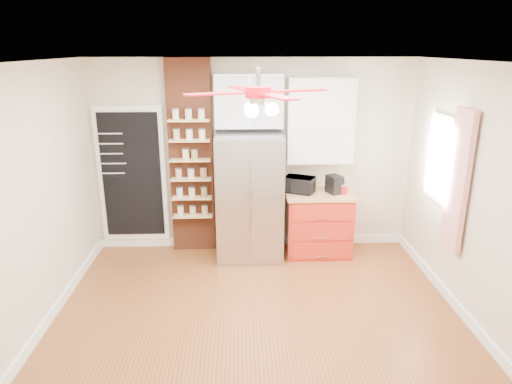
{
  "coord_description": "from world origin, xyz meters",
  "views": [
    {
      "loc": [
        -0.18,
        -4.3,
        2.83
      ],
      "look_at": [
        0.01,
        0.9,
        1.17
      ],
      "focal_mm": 32.0,
      "sensor_mm": 36.0,
      "label": 1
    }
  ],
  "objects_px": {
    "canister_left": "(343,190)",
    "pantry_jar_oats": "(186,154)",
    "fridge": "(249,196)",
    "ceiling_fan": "(258,93)",
    "toaster_oven": "(299,185)",
    "red_cabinet": "(318,223)",
    "coffee_maker": "(334,184)"
  },
  "relations": [
    {
      "from": "canister_left",
      "to": "pantry_jar_oats",
      "type": "bearing_deg",
      "value": 175.36
    },
    {
      "from": "fridge",
      "to": "ceiling_fan",
      "type": "height_order",
      "value": "ceiling_fan"
    },
    {
      "from": "toaster_oven",
      "to": "pantry_jar_oats",
      "type": "relative_size",
      "value": 3.04
    },
    {
      "from": "red_cabinet",
      "to": "toaster_oven",
      "type": "xyz_separation_m",
      "value": [
        -0.28,
        0.04,
        0.56
      ]
    },
    {
      "from": "ceiling_fan",
      "to": "canister_left",
      "type": "bearing_deg",
      "value": 52.42
    },
    {
      "from": "pantry_jar_oats",
      "to": "fridge",
      "type": "bearing_deg",
      "value": -10.09
    },
    {
      "from": "ceiling_fan",
      "to": "coffee_maker",
      "type": "bearing_deg",
      "value": 56.05
    },
    {
      "from": "fridge",
      "to": "toaster_oven",
      "type": "xyz_separation_m",
      "value": [
        0.69,
        0.09,
        0.14
      ]
    },
    {
      "from": "ceiling_fan",
      "to": "coffee_maker",
      "type": "relative_size",
      "value": 5.66
    },
    {
      "from": "coffee_maker",
      "to": "canister_left",
      "type": "distance_m",
      "value": 0.14
    },
    {
      "from": "red_cabinet",
      "to": "canister_left",
      "type": "relative_size",
      "value": 7.55
    },
    {
      "from": "fridge",
      "to": "canister_left",
      "type": "height_order",
      "value": "fridge"
    },
    {
      "from": "pantry_jar_oats",
      "to": "ceiling_fan",
      "type": "bearing_deg",
      "value": -62.92
    },
    {
      "from": "toaster_oven",
      "to": "fridge",
      "type": "bearing_deg",
      "value": -148.03
    },
    {
      "from": "coffee_maker",
      "to": "canister_left",
      "type": "height_order",
      "value": "coffee_maker"
    },
    {
      "from": "ceiling_fan",
      "to": "coffee_maker",
      "type": "distance_m",
      "value": 2.45
    },
    {
      "from": "ceiling_fan",
      "to": "canister_left",
      "type": "xyz_separation_m",
      "value": [
        1.24,
        1.61,
        -1.46
      ]
    },
    {
      "from": "toaster_oven",
      "to": "canister_left",
      "type": "height_order",
      "value": "toaster_oven"
    },
    {
      "from": "ceiling_fan",
      "to": "toaster_oven",
      "type": "height_order",
      "value": "ceiling_fan"
    },
    {
      "from": "red_cabinet",
      "to": "pantry_jar_oats",
      "type": "height_order",
      "value": "pantry_jar_oats"
    },
    {
      "from": "red_cabinet",
      "to": "coffee_maker",
      "type": "distance_m",
      "value": 0.61
    },
    {
      "from": "fridge",
      "to": "coffee_maker",
      "type": "height_order",
      "value": "fridge"
    },
    {
      "from": "ceiling_fan",
      "to": "toaster_oven",
      "type": "distance_m",
      "value": 2.31
    },
    {
      "from": "coffee_maker",
      "to": "ceiling_fan",
      "type": "bearing_deg",
      "value": -146.61
    },
    {
      "from": "fridge",
      "to": "pantry_jar_oats",
      "type": "relative_size",
      "value": 13.32
    },
    {
      "from": "fridge",
      "to": "red_cabinet",
      "type": "relative_size",
      "value": 1.86
    },
    {
      "from": "toaster_oven",
      "to": "coffee_maker",
      "type": "height_order",
      "value": "coffee_maker"
    },
    {
      "from": "fridge",
      "to": "coffee_maker",
      "type": "xyz_separation_m",
      "value": [
        1.17,
        0.04,
        0.15
      ]
    },
    {
      "from": "toaster_oven",
      "to": "ceiling_fan",
      "type": "bearing_deg",
      "value": -85.6
    },
    {
      "from": "ceiling_fan",
      "to": "canister_left",
      "type": "distance_m",
      "value": 2.5
    },
    {
      "from": "red_cabinet",
      "to": "ceiling_fan",
      "type": "xyz_separation_m",
      "value": [
        -0.92,
        -1.68,
        1.97
      ]
    },
    {
      "from": "red_cabinet",
      "to": "ceiling_fan",
      "type": "distance_m",
      "value": 2.75
    }
  ]
}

